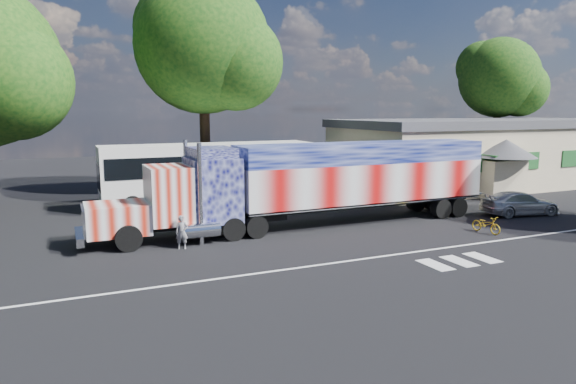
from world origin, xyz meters
name	(u,v)px	position (x,y,z in m)	size (l,w,h in m)	color
ground	(315,243)	(0.00, 0.00, 0.00)	(100.00, 100.00, 0.00)	black
lane_markings	(396,261)	(1.71, -3.77, 0.01)	(30.00, 2.67, 0.01)	silver
semi_truck	(319,181)	(1.79, 3.14, 2.33)	(21.25, 3.36, 4.53)	black
coach_bus	(210,173)	(-1.73, 11.30, 1.99)	(13.22, 3.08, 3.84)	white
hall_building	(478,152)	(19.92, 10.86, 2.62)	(22.40, 12.80, 5.20)	beige
parked_car	(520,203)	(13.58, 0.95, 0.66)	(1.86, 4.57, 1.33)	#B2B5B7
woman	(182,232)	(-5.67, 1.50, 0.73)	(0.53, 0.35, 1.46)	slate
bicycle	(486,224)	(8.55, -1.60, 0.42)	(0.56, 1.60, 0.84)	gold
tree_far_ne	(501,79)	(27.37, 16.29, 8.79)	(7.65, 7.28, 12.50)	black
tree_n_mid	(205,46)	(-0.81, 15.06, 10.19)	(9.69, 9.23, 14.87)	black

